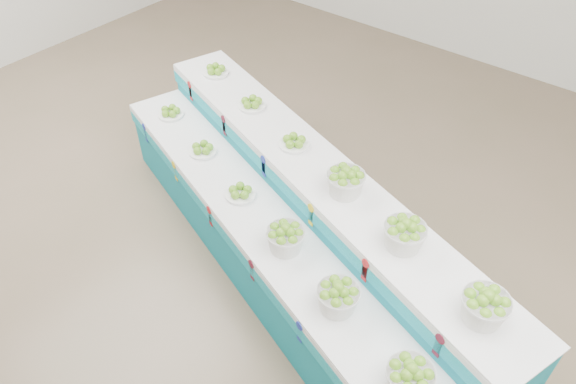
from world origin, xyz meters
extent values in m
plane|color=brown|center=(0.00, 0.00, 0.00)|extent=(10.00, 10.00, 0.00)
cylinder|color=white|center=(-1.38, 0.68, 0.77)|extent=(0.33, 0.33, 0.10)
cylinder|color=white|center=(-0.71, 0.46, 0.77)|extent=(0.33, 0.33, 0.10)
cylinder|color=white|center=(-0.05, 0.24, 0.77)|extent=(0.33, 0.33, 0.10)
cylinder|color=white|center=(-1.22, 1.18, 1.07)|extent=(0.33, 0.33, 0.10)
cylinder|color=white|center=(-0.54, 0.96, 1.07)|extent=(0.33, 0.33, 0.10)
cylinder|color=white|center=(0.12, 0.74, 1.07)|extent=(0.33, 0.33, 0.10)
camera|label=1|loc=(2.32, -2.09, 3.75)|focal=33.57mm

